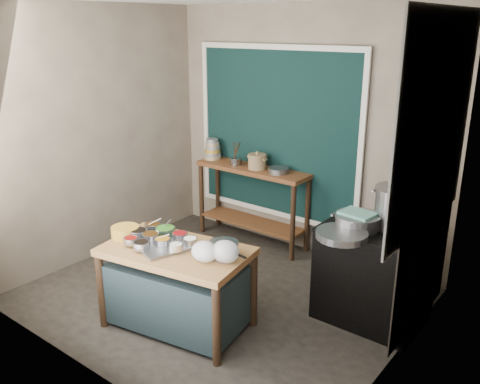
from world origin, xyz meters
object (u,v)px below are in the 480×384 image
Objects in this scene: ceramic_crock at (257,162)px; yellow_basin at (125,232)px; steamer at (357,222)px; back_counter at (252,205)px; saucepan at (224,250)px; utensil_cup at (236,161)px; prep_table at (177,288)px; stock_pot at (400,208)px; stove_block at (374,276)px; condiment_tray at (158,242)px.

yellow_basin is at bearing -90.59° from ceramic_crock.
steamer is (1.67, -0.82, -0.08)m from ceramic_crock.
back_counter is 2.09m from saucepan.
prep_table is at bearing -66.31° from utensil_cup.
back_counter is 2.19m from stock_pot.
prep_table is 0.69m from yellow_basin.
back_counter is 5.79× the size of yellow_basin.
saucepan is (-0.87, -1.06, 0.39)m from stove_block.
saucepan is 2.16m from utensil_cup.
utensil_cup reaches higher than condiment_tray.
yellow_basin is at bearing -145.60° from steamer.
back_counter is at bearing 154.31° from steamer.
back_counter is 1.61× the size of stove_block.
prep_table is 2.13m from utensil_cup.
condiment_tray is at bearing 12.66° from yellow_basin.
stock_pot is at bearing 57.91° from saucepan.
stock_pot reaches higher than back_counter.
stove_block is 0.66m from stock_pot.
ceramic_crock reaches higher than steamer.
utensil_cup is at bearing 133.51° from saucepan.
utensil_cup is at bearing -169.96° from back_counter.
saucepan is 0.54× the size of stock_pot.
stock_pot is (0.99, 1.19, 0.24)m from saucepan.
stock_pot reaches higher than saucepan.
ceramic_crock reaches higher than stove_block.
stove_block is 6.15× the size of utensil_cup.
utensil_cup is at bearing 103.75° from prep_table.
back_counter is 3.14× the size of stock_pot.
stove_block is (1.90, -0.73, -0.05)m from back_counter.
condiment_tray is at bearing -159.87° from saucepan.
back_counter reaches higher than saucepan.
stock_pot is at bearing -16.56° from ceramic_crock.
back_counter is 2.00m from steamer.
yellow_basin is (0.06, -2.00, 0.32)m from back_counter.
prep_table is 1.39× the size of stove_block.
back_counter reaches higher than yellow_basin.
back_counter is 9.90× the size of utensil_cup.
condiment_tray is 0.36m from yellow_basin.
back_counter is 3.60× the size of steamer.
ceramic_crock is (-1.82, 0.71, 0.60)m from stove_block.
prep_table is at bearing -74.67° from ceramic_crock.
ceramic_crock is at bearing 153.76° from steamer.
prep_table is 2.12× the size of condiment_tray.
back_counter is 5.82× the size of saucepan.
prep_table is at bearing 9.90° from yellow_basin.
back_counter reaches higher than condiment_tray.
yellow_basin is 2.05m from steamer.
utensil_cup is at bearing 108.40° from condiment_tray.
yellow_basin is at bearing -159.74° from saucepan.
saucepan is at bearing -127.29° from steamer.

